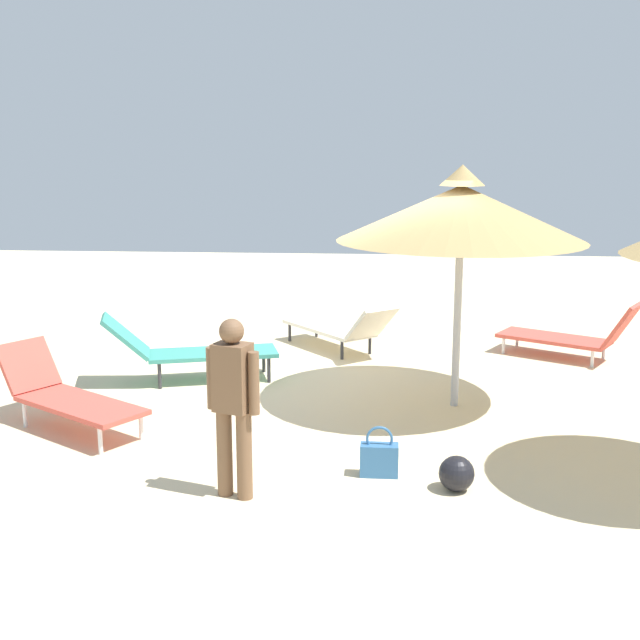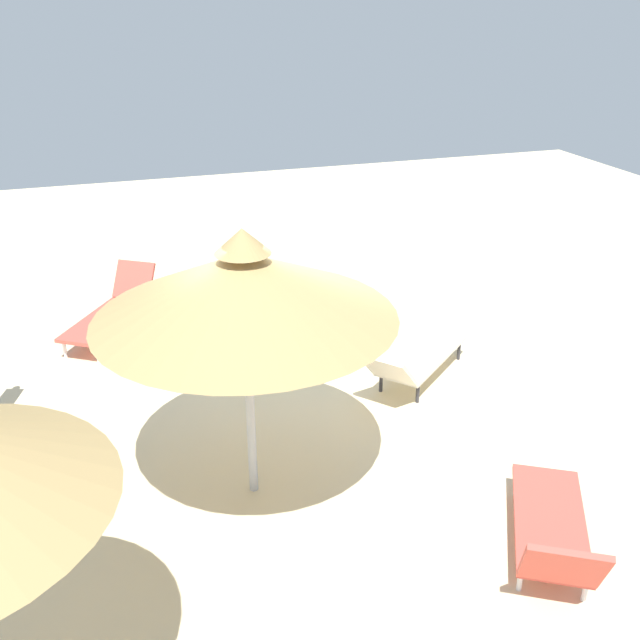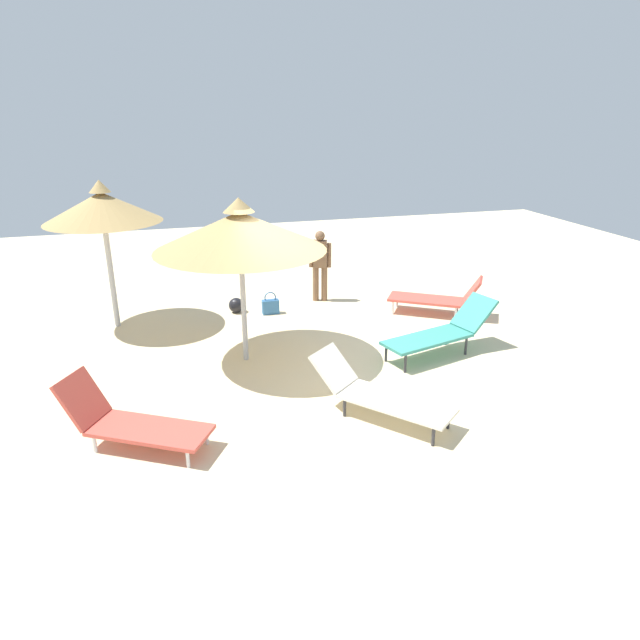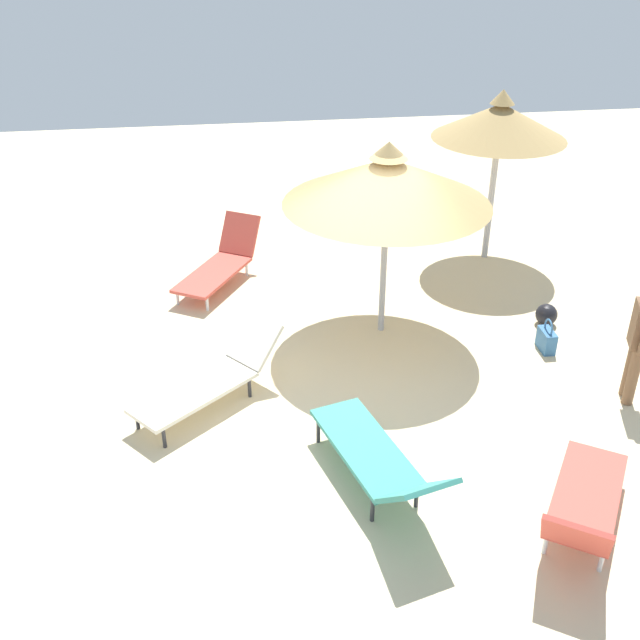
{
  "view_description": "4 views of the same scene",
  "coord_description": "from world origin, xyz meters",
  "px_view_note": "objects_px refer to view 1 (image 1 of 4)",
  "views": [
    {
      "loc": [
        -9.57,
        -0.33,
        2.89
      ],
      "look_at": [
        0.27,
        0.43,
        0.75
      ],
      "focal_mm": 46.15,
      "sensor_mm": 36.0,
      "label": 1
    },
    {
      "loc": [
        -1.81,
        -6.75,
        4.45
      ],
      "look_at": [
        0.41,
        0.09,
        1.12
      ],
      "focal_mm": 40.18,
      "sensor_mm": 36.0,
      "label": 2
    },
    {
      "loc": [
        7.95,
        -2.35,
        3.95
      ],
      "look_at": [
        0.98,
        -0.35,
        1.21
      ],
      "focal_mm": 31.92,
      "sensor_mm": 36.0,
      "label": 3
    },
    {
      "loc": [
        1.42,
        7.8,
        5.39
      ],
      "look_at": [
        0.35,
        0.03,
        0.89
      ],
      "focal_mm": 42.82,
      "sensor_mm": 36.0,
      "label": 4
    }
  ],
  "objects_px": {
    "person_standing_far_left": "(233,398)",
    "lounge_chair_center": "(187,349)",
    "handbag": "(379,458)",
    "lounge_chair_back": "(66,394)",
    "beach_ball": "(457,474)",
    "parasol_umbrella_far_right": "(461,213)",
    "lounge_chair_front": "(340,327)",
    "lounge_chair_near_right": "(574,335)"
  },
  "relations": [
    {
      "from": "lounge_chair_center",
      "to": "lounge_chair_back",
      "type": "relative_size",
      "value": 1.2
    },
    {
      "from": "lounge_chair_center",
      "to": "lounge_chair_back",
      "type": "bearing_deg",
      "value": 154.64
    },
    {
      "from": "person_standing_far_left",
      "to": "lounge_chair_near_right",
      "type": "bearing_deg",
      "value": -38.67
    },
    {
      "from": "lounge_chair_front",
      "to": "beach_ball",
      "type": "xyz_separation_m",
      "value": [
        -4.66,
        -1.24,
        -0.2
      ]
    },
    {
      "from": "person_standing_far_left",
      "to": "lounge_chair_center",
      "type": "bearing_deg",
      "value": 19.72
    },
    {
      "from": "parasol_umbrella_far_right",
      "to": "lounge_chair_center",
      "type": "bearing_deg",
      "value": 77.67
    },
    {
      "from": "parasol_umbrella_far_right",
      "to": "lounge_chair_back",
      "type": "xyz_separation_m",
      "value": [
        -1.07,
        4.04,
        -1.79
      ]
    },
    {
      "from": "lounge_chair_front",
      "to": "lounge_chair_near_right",
      "type": "relative_size",
      "value": 1.01
    },
    {
      "from": "lounge_chair_back",
      "to": "handbag",
      "type": "xyz_separation_m",
      "value": [
        -0.98,
        -3.21,
        -0.2
      ]
    },
    {
      "from": "lounge_chair_back",
      "to": "person_standing_far_left",
      "type": "bearing_deg",
      "value": -126.82
    },
    {
      "from": "lounge_chair_back",
      "to": "beach_ball",
      "type": "bearing_deg",
      "value": -107.95
    },
    {
      "from": "lounge_chair_near_right",
      "to": "lounge_chair_center",
      "type": "height_order",
      "value": "lounge_chair_center"
    },
    {
      "from": "lounge_chair_front",
      "to": "person_standing_far_left",
      "type": "bearing_deg",
      "value": 172.92
    },
    {
      "from": "lounge_chair_back",
      "to": "person_standing_far_left",
      "type": "relative_size",
      "value": 1.2
    },
    {
      "from": "person_standing_far_left",
      "to": "handbag",
      "type": "bearing_deg",
      "value": -66.15
    },
    {
      "from": "lounge_chair_center",
      "to": "beach_ball",
      "type": "distance_m",
      "value": 4.29
    },
    {
      "from": "lounge_chair_near_right",
      "to": "parasol_umbrella_far_right",
      "type": "bearing_deg",
      "value": 140.59
    },
    {
      "from": "parasol_umbrella_far_right",
      "to": "person_standing_far_left",
      "type": "relative_size",
      "value": 1.77
    },
    {
      "from": "lounge_chair_back",
      "to": "beach_ball",
      "type": "distance_m",
      "value": 4.07
    },
    {
      "from": "lounge_chair_center",
      "to": "lounge_chair_back",
      "type": "distance_m",
      "value": 1.96
    },
    {
      "from": "parasol_umbrella_far_right",
      "to": "handbag",
      "type": "relative_size",
      "value": 5.82
    },
    {
      "from": "parasol_umbrella_far_right",
      "to": "beach_ball",
      "type": "distance_m",
      "value": 3.07
    },
    {
      "from": "handbag",
      "to": "beach_ball",
      "type": "bearing_deg",
      "value": -112.36
    },
    {
      "from": "lounge_chair_front",
      "to": "person_standing_far_left",
      "type": "height_order",
      "value": "person_standing_far_left"
    },
    {
      "from": "beach_ball",
      "to": "handbag",
      "type": "bearing_deg",
      "value": 67.64
    },
    {
      "from": "lounge_chair_near_right",
      "to": "beach_ball",
      "type": "bearing_deg",
      "value": 156.56
    },
    {
      "from": "handbag",
      "to": "beach_ball",
      "type": "distance_m",
      "value": 0.71
    },
    {
      "from": "person_standing_far_left",
      "to": "lounge_chair_front",
      "type": "bearing_deg",
      "value": -7.08
    },
    {
      "from": "handbag",
      "to": "parasol_umbrella_far_right",
      "type": "bearing_deg",
      "value": -21.95
    },
    {
      "from": "lounge_chair_center",
      "to": "handbag",
      "type": "height_order",
      "value": "lounge_chair_center"
    },
    {
      "from": "lounge_chair_near_right",
      "to": "lounge_chair_back",
      "type": "xyz_separation_m",
      "value": [
        -3.22,
        5.8,
        0.02
      ]
    },
    {
      "from": "parasol_umbrella_far_right",
      "to": "beach_ball",
      "type": "relative_size",
      "value": 8.81
    },
    {
      "from": "lounge_chair_front",
      "to": "handbag",
      "type": "relative_size",
      "value": 4.1
    },
    {
      "from": "lounge_chair_near_right",
      "to": "person_standing_far_left",
      "type": "height_order",
      "value": "person_standing_far_left"
    },
    {
      "from": "handbag",
      "to": "lounge_chair_front",
      "type": "bearing_deg",
      "value": 7.54
    },
    {
      "from": "lounge_chair_back",
      "to": "handbag",
      "type": "distance_m",
      "value": 3.36
    },
    {
      "from": "parasol_umbrella_far_right",
      "to": "person_standing_far_left",
      "type": "distance_m",
      "value": 3.53
    },
    {
      "from": "lounge_chair_center",
      "to": "beach_ball",
      "type": "bearing_deg",
      "value": -135.01
    },
    {
      "from": "parasol_umbrella_far_right",
      "to": "lounge_chair_front",
      "type": "xyz_separation_m",
      "value": [
        2.34,
        1.41,
        -1.8
      ]
    },
    {
      "from": "lounge_chair_front",
      "to": "lounge_chair_center",
      "type": "height_order",
      "value": "lounge_chair_center"
    },
    {
      "from": "lounge_chair_near_right",
      "to": "handbag",
      "type": "bearing_deg",
      "value": 148.32
    },
    {
      "from": "parasol_umbrella_far_right",
      "to": "handbag",
      "type": "distance_m",
      "value": 2.98
    }
  ]
}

